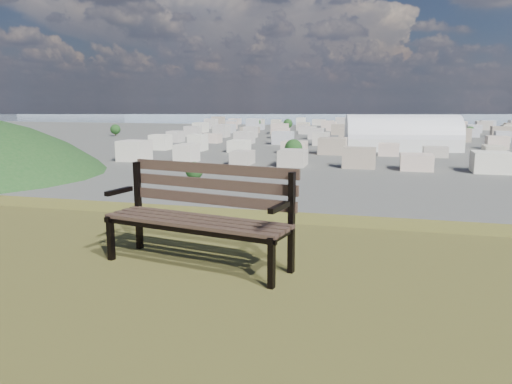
# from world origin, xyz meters

# --- Properties ---
(park_bench) EXTENTS (1.72, 0.84, 0.86)m
(park_bench) POSITION_xyz_m (-0.49, 2.39, 25.49)
(park_bench) COLOR #473628
(park_bench) RESTS_ON hilltop_mesa
(arena) EXTENTS (62.94, 34.65, 25.17)m
(arena) POSITION_xyz_m (8.17, 281.03, 5.93)
(arena) COLOR silver
(arena) RESTS_ON ground
(city_blocks) EXTENTS (395.00, 361.00, 7.00)m
(city_blocks) POSITION_xyz_m (0.00, 394.44, 3.50)
(city_blocks) COLOR beige
(city_blocks) RESTS_ON ground
(city_trees) EXTENTS (406.52, 387.20, 9.98)m
(city_trees) POSITION_xyz_m (-26.39, 319.00, 4.83)
(city_trees) COLOR #382B1C
(city_trees) RESTS_ON ground
(bay_water) EXTENTS (2400.00, 700.00, 0.12)m
(bay_water) POSITION_xyz_m (0.00, 900.00, 0.00)
(bay_water) COLOR #7F92A2
(bay_water) RESTS_ON ground
(far_hills) EXTENTS (2050.00, 340.00, 60.00)m
(far_hills) POSITION_xyz_m (-60.92, 1402.93, 25.47)
(far_hills) COLOR #8795A7
(far_hills) RESTS_ON ground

